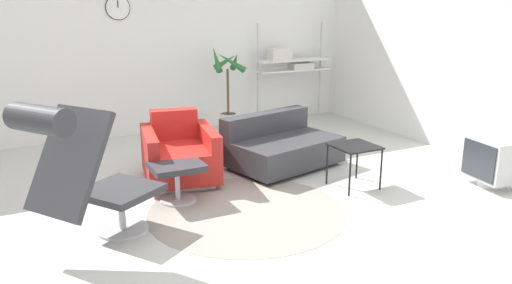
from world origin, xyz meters
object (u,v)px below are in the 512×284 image
Objects in this scene: couch_low at (281,148)px; side_table at (355,150)px; crt_television at (494,160)px; armchair_red at (179,156)px; lounge_chair at (81,164)px; potted_plant at (228,95)px; shelf_unit at (290,62)px; ottoman at (177,173)px.

side_table is at bearing 95.89° from couch_low.
side_table is 0.81× the size of crt_television.
armchair_red is 1.79× the size of crt_television.
armchair_red is (1.18, 1.24, -0.44)m from lounge_chair.
crt_television is 3.83m from potted_plant.
shelf_unit is at bearing 9.12° from potted_plant.
ottoman is 0.31× the size of shelf_unit.
lounge_chair is at bearing -139.48° from shelf_unit.
shelf_unit is at bearing -133.29° from armchair_red.
shelf_unit is at bearing 96.60° from lounge_chair.
armchair_red is 0.78× the size of potted_plant.
armchair_red is 1.92m from side_table.
lounge_chair is 3.93m from potted_plant.
ottoman is at bearing -123.77° from potted_plant.
side_table is at bearing -85.13° from potted_plant.
ottoman is at bearing 5.76° from couch_low.
crt_television is (4.14, -0.47, -0.43)m from lounge_chair.
crt_television is at bearing -83.73° from shelf_unit.
potted_plant is at bearing -118.24° from armchair_red.
crt_television is at bearing -19.38° from ottoman.
ottoman is 0.39× the size of potted_plant.
ottoman is at bearing -137.46° from shelf_unit.
lounge_chair reaches higher than ottoman.
armchair_red is 3.29m from shelf_unit.
potted_plant is (1.57, 2.35, 0.27)m from ottoman.
shelf_unit reaches higher than side_table.
side_table is (1.81, -0.46, 0.12)m from ottoman.
shelf_unit reaches higher than lounge_chair.
couch_low is at bearing 81.61° from lounge_chair.
crt_television is at bearing 122.78° from couch_low.
shelf_unit is (-0.40, 3.66, 0.70)m from crt_television.
side_table is at bearing 155.66° from armchair_red.
lounge_chair is 0.76× the size of shelf_unit.
couch_low reaches higher than crt_television.
crt_television is (3.18, -1.12, -0.01)m from ottoman.
side_table is (1.59, -1.06, 0.14)m from armchair_red.
side_table is at bearing -14.35° from ottoman.
lounge_chair is 2.16× the size of crt_television.
potted_plant is at bearing -106.77° from couch_low.
lounge_chair is 1.21× the size of armchair_red.
potted_plant is at bearing 94.87° from side_table.
lounge_chair is at bearing 12.01° from couch_low.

